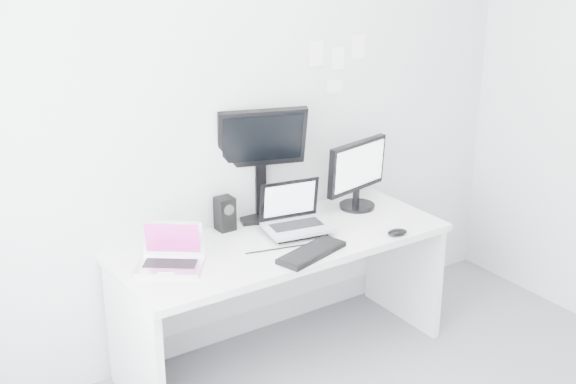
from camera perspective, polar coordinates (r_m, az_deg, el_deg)
name	(u,v)px	position (r m, az deg, el deg)	size (l,w,h in m)	color
back_wall	(247,112)	(4.15, -3.06, 5.97)	(3.60, 3.60, 0.00)	silver
desk	(283,300)	(4.24, -0.38, -8.05)	(1.80, 0.70, 0.73)	silver
macbook	(169,246)	(3.75, -8.87, -4.02)	(0.31, 0.23, 0.23)	silver
speaker	(225,214)	(4.17, -4.71, -1.61)	(0.09, 0.09, 0.19)	black
dell_laptop	(298,210)	(4.08, 0.71, -1.32)	(0.34, 0.26, 0.28)	#AAABB1
rear_monitor	(261,163)	(4.23, -2.00, 2.20)	(0.49, 0.18, 0.67)	black
samsung_monitor	(358,174)	(4.44, 5.23, 1.35)	(0.46, 0.21, 0.42)	black
keyboard	(312,253)	(3.89, 1.76, -4.52)	(0.40, 0.14, 0.03)	black
mouse	(397,232)	(4.16, 8.13, -2.98)	(0.11, 0.07, 0.04)	black
wall_note_0	(316,54)	(4.33, 2.12, 10.24)	(0.10, 0.00, 0.14)	white
wall_note_1	(338,58)	(4.42, 3.72, 9.90)	(0.09, 0.00, 0.13)	white
wall_note_2	(359,47)	(4.51, 5.29, 10.70)	(0.10, 0.00, 0.14)	white
wall_note_3	(334,86)	(4.44, 3.47, 7.85)	(0.11, 0.00, 0.08)	white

